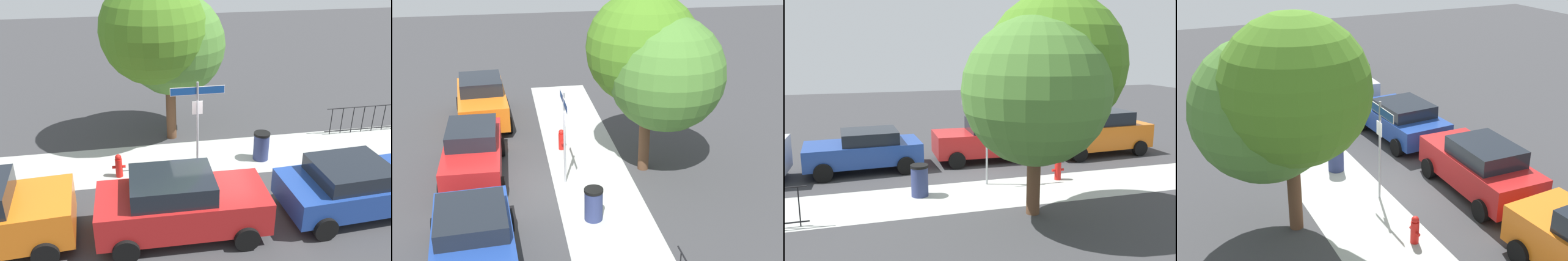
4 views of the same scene
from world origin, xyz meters
TOP-DOWN VIEW (x-y plane):
  - ground_plane at (0.00, 0.00)m, footprint 60.00×60.00m
  - sidewalk_strip at (2.00, 1.30)m, footprint 24.00×2.60m
  - street_sign at (-0.28, 0.40)m, footprint 1.65×0.07m
  - shade_tree at (-0.95, 3.36)m, footprint 4.46×4.28m
  - car_red at (-1.25, -2.50)m, footprint 4.28×2.08m
  - car_blue at (3.55, -2.37)m, footprint 4.19×2.34m
  - car_silver at (8.35, -1.90)m, footprint 4.71×2.24m
  - car_green at (13.15, -2.24)m, footprint 4.40×2.33m
  - iron_fence at (7.01, 2.30)m, footprint 3.94×0.04m
  - fire_hydrant at (-2.76, 0.60)m, footprint 0.42×0.22m
  - trash_bin at (2.01, 0.90)m, footprint 0.55×0.55m

SIDE VIEW (x-z plane):
  - ground_plane at x=0.00m, z-range 0.00..0.00m
  - sidewalk_strip at x=2.00m, z-range 0.00..0.00m
  - fire_hydrant at x=-2.76m, z-range -0.01..0.77m
  - trash_bin at x=2.01m, z-range 0.00..0.98m
  - iron_fence at x=7.01m, z-range 0.02..1.09m
  - car_blue at x=3.55m, z-range 0.04..1.53m
  - car_red at x=-1.25m, z-range 0.02..1.72m
  - car_green at x=13.15m, z-range 0.00..2.02m
  - car_silver at x=8.35m, z-range -0.01..2.06m
  - street_sign at x=-0.28m, z-range 0.67..3.73m
  - shade_tree at x=-0.95m, z-range 0.85..6.74m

